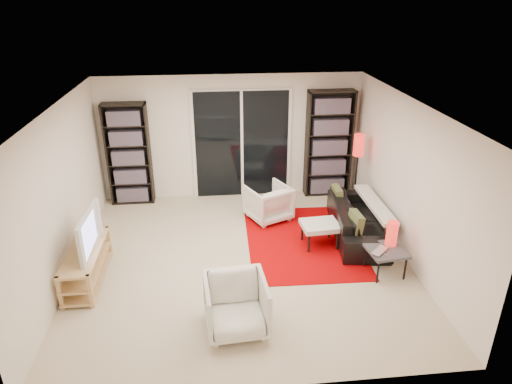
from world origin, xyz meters
TOP-DOWN VIEW (x-y plane):
  - floor at (0.00, 0.00)m, footprint 5.00×5.00m
  - wall_back at (0.00, 2.50)m, footprint 5.00×0.02m
  - wall_front at (0.00, -2.50)m, footprint 5.00×0.02m
  - wall_left at (-2.50, 0.00)m, footprint 0.02×5.00m
  - wall_right at (2.50, 0.00)m, footprint 0.02×5.00m
  - ceiling at (0.00, 0.00)m, footprint 5.00×5.00m
  - sliding_door at (0.20, 2.46)m, footprint 1.92×0.08m
  - bookshelf_left at (-1.95, 2.33)m, footprint 0.80×0.30m
  - bookshelf_right at (1.90, 2.33)m, footprint 0.90×0.30m
  - tv_stand at (-2.23, -0.30)m, footprint 0.44×1.37m
  - tv at (-2.21, -0.30)m, footprint 0.18×0.99m
  - rug at (1.04, 0.46)m, footprint 1.87×2.49m
  - sofa at (2.00, 0.58)m, footprint 1.00×2.04m
  - armchair_back at (0.58, 1.32)m, footprint 0.92×0.93m
  - armchair_front at (-0.18, -1.55)m, footprint 0.79×0.81m
  - ottoman at (1.28, 0.31)m, footprint 0.62×0.52m
  - side_table at (2.05, -0.58)m, footprint 0.58×0.58m
  - laptop at (1.96, -0.66)m, footprint 0.37×0.37m
  - table_lamp at (2.15, -0.45)m, footprint 0.17×0.17m
  - floor_lamp at (2.24, 1.57)m, footprint 0.22×0.22m

SIDE VIEW (x-z plane):
  - floor at x=0.00m, z-range 0.00..0.00m
  - rug at x=1.04m, z-range 0.00..0.01m
  - tv_stand at x=-2.23m, z-range 0.01..0.51m
  - sofa at x=2.00m, z-range 0.00..0.57m
  - armchair_back at x=0.58m, z-range 0.00..0.64m
  - armchair_front at x=-0.18m, z-range 0.00..0.69m
  - ottoman at x=1.28m, z-range 0.15..0.55m
  - side_table at x=2.05m, z-range 0.16..0.56m
  - laptop at x=1.96m, z-range 0.40..0.43m
  - table_lamp at x=2.15m, z-range 0.40..0.77m
  - tv at x=-2.21m, z-range 0.50..1.07m
  - bookshelf_left at x=-1.95m, z-range 0.00..1.95m
  - sliding_door at x=0.20m, z-range -0.03..2.13m
  - bookshelf_right at x=1.90m, z-range 0.00..2.10m
  - floor_lamp at x=2.24m, z-range 0.39..1.86m
  - wall_back at x=0.00m, z-range 0.00..2.40m
  - wall_front at x=0.00m, z-range 0.00..2.40m
  - wall_left at x=-2.50m, z-range 0.00..2.40m
  - wall_right at x=2.50m, z-range 0.00..2.40m
  - ceiling at x=0.00m, z-range 2.39..2.41m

